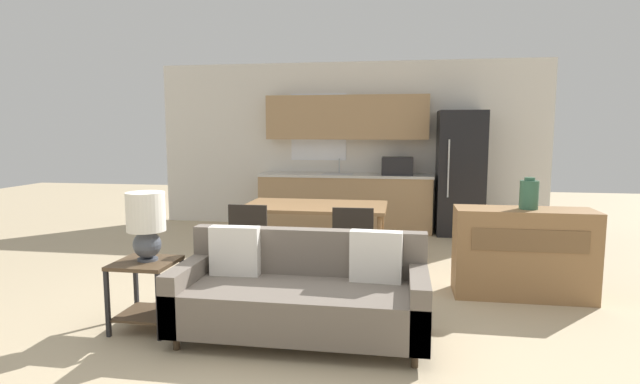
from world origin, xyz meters
The scene contains 12 objects.
ground_plane centered at (0.00, 0.00, 0.00)m, with size 20.00×20.00×0.00m, color tan.
wall_back centered at (-0.01, 4.63, 1.35)m, with size 6.40×0.07×2.70m.
kitchen_counter centered at (0.02, 4.33, 0.84)m, with size 2.76×0.65×2.15m.
refrigerator centered at (1.77, 4.23, 0.94)m, with size 0.69×0.74×1.89m.
dining_table centered at (-0.11, 2.09, 0.67)m, with size 1.66×0.97×0.72m.
couch centered at (0.14, 0.04, 0.33)m, with size 1.91×0.80×0.82m.
side_table centered at (-1.13, -0.02, 0.37)m, with size 0.46×0.46×0.56m.
table_lamp centered at (-1.12, 0.00, 0.88)m, with size 0.30×0.30×0.55m.
credenza centered at (2.05, 1.28, 0.43)m, with size 1.28×0.46×0.86m.
vase centered at (2.08, 1.28, 1.00)m, with size 0.17×0.17×0.30m.
dining_chair_near_right centered at (0.42, 1.25, 0.48)m, with size 0.43×0.43×0.85m.
dining_chair_near_left centered at (-0.64, 1.27, 0.48)m, with size 0.42×0.42×0.85m.
Camera 1 is at (0.88, -3.63, 1.60)m, focal length 28.00 mm.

